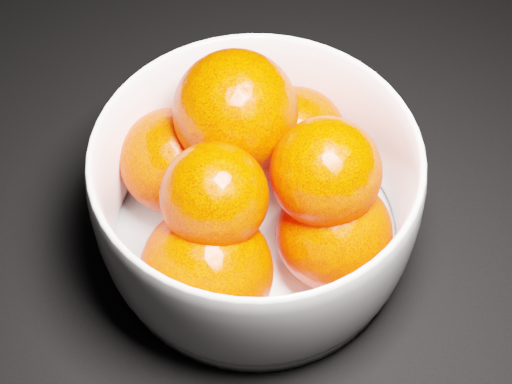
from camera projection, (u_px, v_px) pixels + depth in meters
name	position (u px, v px, depth m)	size (l,w,h in m)	color
bowl	(256.00, 197.00, 0.53)	(0.24, 0.24, 0.12)	white
orange_pile	(251.00, 184.00, 0.52)	(0.20, 0.20, 0.14)	#FF2800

